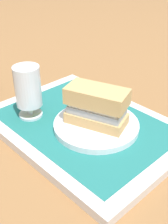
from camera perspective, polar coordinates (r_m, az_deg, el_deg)
name	(u,v)px	position (r m, az deg, el deg)	size (l,w,h in m)	color
ground_plane	(84,130)	(0.68, 0.00, -3.56)	(3.00, 3.00, 0.00)	olive
tray	(84,127)	(0.68, 0.00, -2.87)	(0.44, 0.32, 0.02)	silver
placemat	(84,123)	(0.67, 0.00, -2.13)	(0.38, 0.27, 0.00)	#1E6B66
plate	(96,125)	(0.65, 2.40, -2.58)	(0.19, 0.19, 0.01)	white
sandwich	(95,105)	(0.63, 2.22, 1.29)	(0.14, 0.11, 0.08)	tan
beer_glass	(28,90)	(0.68, -10.84, 4.20)	(0.06, 0.06, 0.12)	silver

